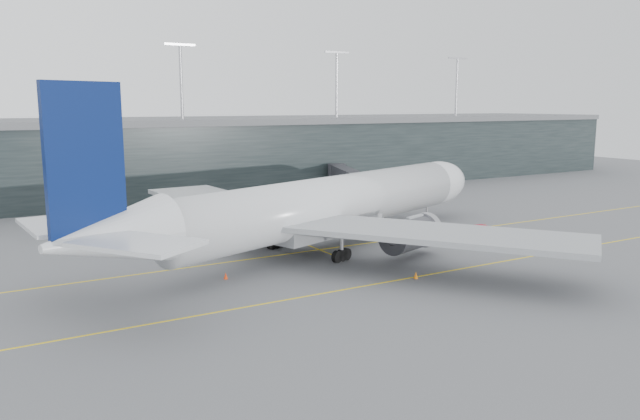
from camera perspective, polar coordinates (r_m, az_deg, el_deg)
ground at (r=79.71m, az=-4.64°, el=-3.49°), size 320.00×320.00×0.00m
taxiline_a at (r=76.22m, az=-3.32°, el=-4.08°), size 160.00×0.25×0.02m
taxiline_b at (r=62.91m, az=3.43°, el=-7.06°), size 160.00×0.25×0.02m
taxiline_lead_main at (r=99.56m, az=-7.09°, el=-0.88°), size 0.25×60.00×0.02m
terminal at (r=132.69m, az=-15.75°, el=4.77°), size 240.00×36.00×29.00m
main_aircraft at (r=77.92m, az=0.71°, el=0.44°), size 69.07×63.70×19.98m
jet_bridge at (r=111.06m, az=2.48°, el=2.62°), size 15.77×42.72×6.00m
gse_cart at (r=88.40m, az=14.24°, el=-1.85°), size 2.54×1.78×1.63m
baggage_dolly at (r=89.39m, az=18.73°, el=-2.41°), size 3.66×3.14×0.33m
uld_a at (r=86.01m, az=-10.38°, el=-1.98°), size 2.11×1.71×1.86m
uld_b at (r=88.10m, az=-9.24°, el=-1.72°), size 2.29×2.08×1.71m
uld_c at (r=87.28m, az=-8.16°, el=-1.69°), size 2.59×2.27×2.03m
cone_nose at (r=95.12m, az=14.85°, el=-1.41°), size 0.45×0.45×0.72m
cone_wing_stbd at (r=66.51m, az=8.76°, el=-5.91°), size 0.47×0.47×0.74m
cone_wing_port at (r=93.28m, az=-1.56°, el=-1.31°), size 0.43×0.43×0.68m
cone_tail at (r=66.34m, az=-8.62°, el=-5.96°), size 0.44×0.44×0.70m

